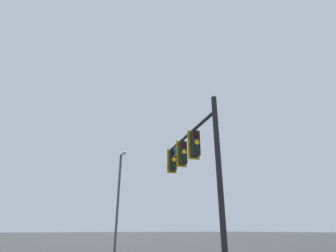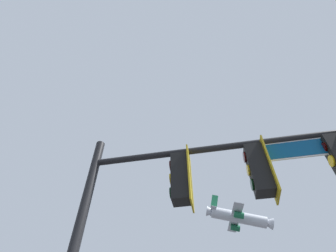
% 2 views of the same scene
% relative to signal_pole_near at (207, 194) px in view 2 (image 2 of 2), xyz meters
% --- Properties ---
extents(signal_pole_near, '(5.53, 1.56, 6.24)m').
position_rel_signal_pole_near_xyz_m(signal_pole_near, '(0.00, 0.00, 0.00)').
color(signal_pole_near, black).
rests_on(signal_pole_near, ground_plane).
extents(airplane, '(19.98, 17.96, 11.98)m').
position_rel_signal_pole_near_xyz_m(airplane, '(24.09, 69.04, 35.97)').
color(airplane, silver).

